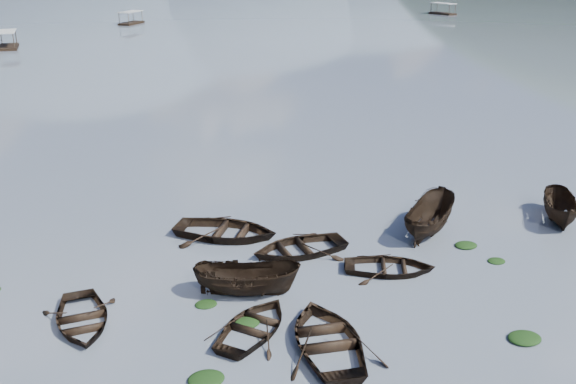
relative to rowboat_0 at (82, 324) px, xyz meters
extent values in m
plane|color=slate|center=(9.60, -5.63, 0.00)|extent=(2400.00, 2400.00, 0.00)
imported|color=black|center=(0.00, 0.00, 0.00)|extent=(3.33, 4.34, 0.84)
imported|color=black|center=(6.17, -2.09, 0.00)|extent=(4.71, 4.82, 0.82)
imported|color=black|center=(6.41, 0.61, 0.00)|extent=(4.64, 2.81, 1.68)
imported|color=black|center=(8.48, -3.67, 0.00)|extent=(3.67, 5.00, 1.01)
imported|color=black|center=(12.77, 0.99, 0.00)|extent=(4.63, 3.93, 0.82)
imported|color=black|center=(23.40, 3.94, 0.00)|extent=(3.43, 4.54, 1.66)
imported|color=black|center=(6.46, 6.30, 0.00)|extent=(6.17, 5.55, 1.05)
imported|color=black|center=(9.45, 3.75, 0.00)|extent=(4.89, 3.79, 0.93)
imported|color=black|center=(16.21, 4.35, 0.00)|extent=(4.66, 4.78, 1.87)
ellipsoid|color=black|center=(4.06, -4.53, 0.00)|extent=(1.21, 0.99, 0.26)
ellipsoid|color=black|center=(5.96, -1.55, 0.00)|extent=(1.02, 0.82, 0.22)
ellipsoid|color=black|center=(15.45, -5.04, 0.00)|extent=(1.23, 0.99, 0.27)
ellipsoid|color=black|center=(17.79, 0.67, 0.00)|extent=(0.81, 0.68, 0.18)
ellipsoid|color=black|center=(4.68, 0.19, 0.00)|extent=(0.88, 0.73, 0.18)
ellipsoid|color=black|center=(17.24, 2.42, 0.00)|extent=(1.08, 0.86, 0.24)
camera|label=1|loc=(2.37, -21.89, 13.22)|focal=40.00mm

